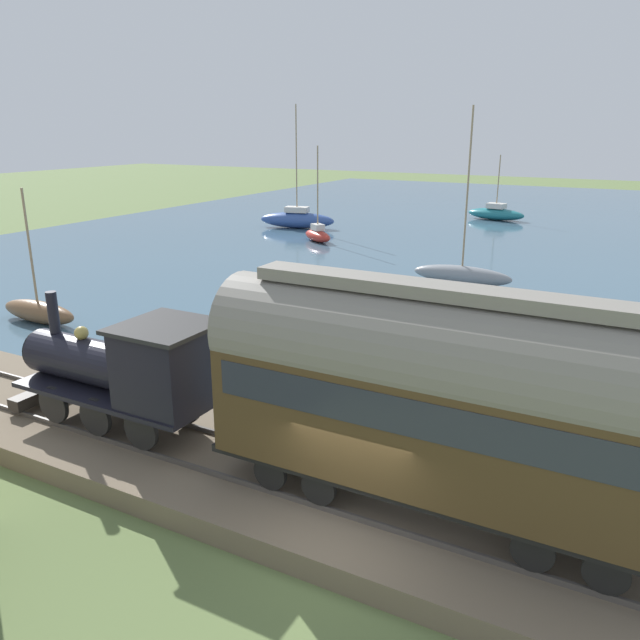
{
  "coord_description": "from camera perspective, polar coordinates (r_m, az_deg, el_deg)",
  "views": [
    {
      "loc": [
        -9.33,
        -4.45,
        8.01
      ],
      "look_at": [
        5.94,
        3.75,
        2.62
      ],
      "focal_mm": 35.0,
      "sensor_mm": 36.0,
      "label": 1
    }
  ],
  "objects": [
    {
      "name": "ground_plane",
      "position": [
        13.08,
        2.32,
        -20.51
      ],
      "size": [
        200.0,
        200.0,
        0.0
      ],
      "primitive_type": "plane",
      "color": "#607542"
    },
    {
      "name": "harbor_water",
      "position": [
        53.8,
        23.37,
        7.31
      ],
      "size": [
        80.0,
        80.0,
        0.01
      ],
      "color": "#426075",
      "rests_on": "ground"
    },
    {
      "name": "rail_embankment",
      "position": [
        13.77,
        4.53,
        -16.98
      ],
      "size": [
        4.45,
        56.0,
        0.66
      ],
      "color": "#756651",
      "rests_on": "ground"
    },
    {
      "name": "steam_locomotive",
      "position": [
        16.25,
        -17.04,
        -4.13
      ],
      "size": [
        2.18,
        6.05,
        3.25
      ],
      "color": "black",
      "rests_on": "rail_embankment"
    },
    {
      "name": "passenger_coach",
      "position": [
        11.93,
        10.65,
        -6.53
      ],
      "size": [
        2.22,
        9.29,
        4.67
      ],
      "color": "black",
      "rests_on": "rail_embankment"
    },
    {
      "name": "sailboat_red",
      "position": [
        45.66,
        -0.21,
        7.84
      ],
      "size": [
        2.81,
        3.33,
        6.74
      ],
      "rotation": [
        0.0,
        0.0,
        -0.61
      ],
      "color": "#B72D23",
      "rests_on": "harbor_water"
    },
    {
      "name": "sailboat_gray",
      "position": [
        33.79,
        12.84,
        4.13
      ],
      "size": [
        1.05,
        5.25,
        9.01
      ],
      "rotation": [
        0.0,
        0.0,
        0.01
      ],
      "color": "gray",
      "rests_on": "harbor_water"
    },
    {
      "name": "sailboat_brown",
      "position": [
        29.07,
        -24.33,
        0.75
      ],
      "size": [
        1.09,
        4.2,
        5.66
      ],
      "rotation": [
        0.0,
        0.0,
        -0.01
      ],
      "color": "brown",
      "rests_on": "harbor_water"
    },
    {
      "name": "sailboat_blue",
      "position": [
        51.94,
        -2.11,
        9.2
      ],
      "size": [
        3.06,
        6.51,
        9.69
      ],
      "rotation": [
        0.0,
        0.0,
        0.22
      ],
      "color": "#335199",
      "rests_on": "harbor_water"
    },
    {
      "name": "sailboat_teal",
      "position": [
        58.75,
        15.78,
        9.37
      ],
      "size": [
        2.6,
        5.41,
        5.65
      ],
      "rotation": [
        0.0,
        0.0,
        -0.17
      ],
      "color": "#1E707A",
      "rests_on": "harbor_water"
    },
    {
      "name": "rowboat_near_shore",
      "position": [
        22.64,
        20.83,
        -3.87
      ],
      "size": [
        2.52,
        2.22,
        0.55
      ],
      "rotation": [
        0.0,
        0.0,
        0.9
      ],
      "color": "#B7B2A3",
      "rests_on": "harbor_water"
    },
    {
      "name": "rowboat_off_pier",
      "position": [
        18.61,
        20.93,
        -8.5
      ],
      "size": [
        1.75,
        3.03,
        0.54
      ],
      "rotation": [
        0.0,
        0.0,
        0.33
      ],
      "color": "beige",
      "rests_on": "harbor_water"
    }
  ]
}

